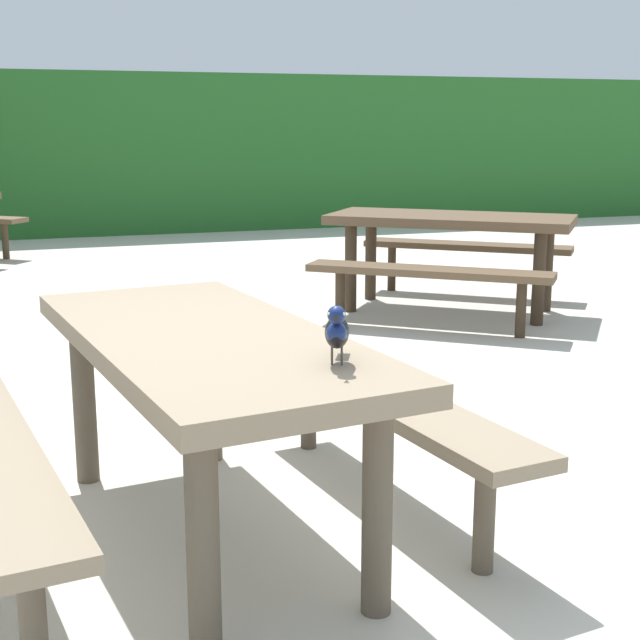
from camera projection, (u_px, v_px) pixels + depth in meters
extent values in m
plane|color=beige|center=(245.00, 527.00, 3.26)|extent=(60.00, 60.00, 0.00)
cube|color=#235B23|center=(61.00, 152.00, 12.29)|extent=(28.00, 2.36, 2.05)
cube|color=#84725B|center=(205.00, 341.00, 3.04)|extent=(1.00, 1.89, 0.07)
cylinder|color=brown|center=(203.00, 544.00, 2.39)|extent=(0.09, 0.09, 0.67)
cylinder|color=brown|center=(377.00, 506.00, 2.63)|extent=(0.09, 0.09, 0.67)
cylinder|color=brown|center=(84.00, 401.00, 3.62)|extent=(0.09, 0.09, 0.67)
cylinder|color=brown|center=(210.00, 384.00, 3.85)|extent=(0.09, 0.09, 0.67)
cylinder|color=brown|center=(33.00, 621.00, 2.28)|extent=(0.07, 0.07, 0.39)
cube|color=#84725B|center=(383.00, 396.00, 3.41)|extent=(0.51, 1.73, 0.05)
cylinder|color=brown|center=(484.00, 515.00, 2.90)|extent=(0.07, 0.07, 0.39)
cylinder|color=brown|center=(308.00, 406.00, 4.02)|extent=(0.07, 0.07, 0.39)
ellipsoid|color=black|center=(337.00, 332.00, 2.59)|extent=(0.12, 0.17, 0.09)
ellipsoid|color=navy|center=(337.00, 333.00, 2.55)|extent=(0.08, 0.08, 0.06)
sphere|color=navy|center=(337.00, 315.00, 2.52)|extent=(0.05, 0.05, 0.05)
sphere|color=#EAE08C|center=(343.00, 314.00, 2.51)|extent=(0.01, 0.01, 0.01)
sphere|color=#EAE08C|center=(329.00, 314.00, 2.51)|extent=(0.01, 0.01, 0.01)
cone|color=black|center=(336.00, 318.00, 2.48)|extent=(0.03, 0.03, 0.02)
cube|color=black|center=(338.00, 327.00, 2.71)|extent=(0.07, 0.11, 0.04)
cylinder|color=#47423D|center=(342.00, 356.00, 2.60)|extent=(0.01, 0.01, 0.05)
cylinder|color=#47423D|center=(332.00, 356.00, 2.60)|extent=(0.01, 0.01, 0.05)
cube|color=brown|center=(450.00, 220.00, 6.84)|extent=(1.88, 1.72, 0.07)
cylinder|color=#382B1D|center=(539.00, 279.00, 6.44)|extent=(0.09, 0.09, 0.67)
cylinder|color=#382B1D|center=(547.00, 268.00, 6.93)|extent=(0.09, 0.09, 0.67)
cylinder|color=#382B1D|center=(351.00, 268.00, 6.91)|extent=(0.09, 0.09, 0.67)
cylinder|color=#382B1D|center=(371.00, 259.00, 7.40)|extent=(0.09, 0.09, 0.67)
cube|color=brown|center=(428.00, 272.00, 6.26)|extent=(1.51, 1.29, 0.05)
cylinder|color=#382B1D|center=(521.00, 309.00, 6.09)|extent=(0.07, 0.07, 0.39)
cylinder|color=#382B1D|center=(340.00, 297.00, 6.52)|extent=(0.07, 0.07, 0.39)
cube|color=brown|center=(467.00, 246.00, 7.55)|extent=(1.51, 1.29, 0.05)
cylinder|color=#382B1D|center=(544.00, 277.00, 7.38)|extent=(0.07, 0.07, 0.39)
cylinder|color=#382B1D|center=(392.00, 268.00, 7.81)|extent=(0.07, 0.07, 0.39)
cylinder|color=#423324|center=(5.00, 241.00, 9.61)|extent=(0.07, 0.07, 0.39)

